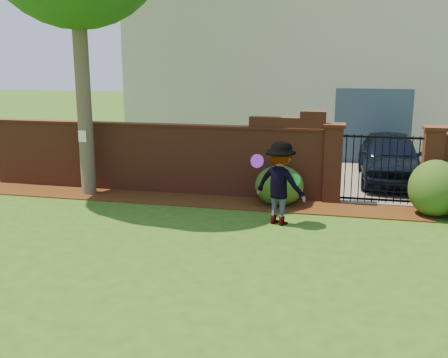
% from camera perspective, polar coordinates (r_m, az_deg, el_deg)
% --- Properties ---
extents(ground, '(80.00, 80.00, 0.01)m').
position_cam_1_polar(ground, '(9.51, -4.03, -7.98)').
color(ground, '#2B5515').
rests_on(ground, ground).
extents(mulch_bed, '(11.10, 1.08, 0.03)m').
position_cam_1_polar(mulch_bed, '(12.80, -3.79, -2.28)').
color(mulch_bed, '#391E0A').
rests_on(mulch_bed, ground).
extents(brick_wall, '(8.70, 0.31, 2.16)m').
position_cam_1_polar(brick_wall, '(13.54, -7.35, 2.45)').
color(brick_wall, maroon).
rests_on(brick_wall, ground).
extents(pillar_left, '(0.50, 0.50, 1.88)m').
position_cam_1_polar(pillar_left, '(12.72, 11.65, 1.73)').
color(pillar_left, maroon).
rests_on(pillar_left, ground).
extents(pillar_right, '(0.50, 0.50, 1.88)m').
position_cam_1_polar(pillar_right, '(12.88, 21.48, 1.21)').
color(pillar_right, maroon).
rests_on(pillar_right, ground).
extents(iron_gate, '(1.78, 0.03, 1.60)m').
position_cam_1_polar(iron_gate, '(12.77, 16.56, 1.02)').
color(iron_gate, black).
rests_on(iron_gate, ground).
extents(driveway, '(3.20, 8.00, 0.01)m').
position_cam_1_polar(driveway, '(16.85, 15.59, 0.99)').
color(driveway, slate).
rests_on(driveway, ground).
extents(house, '(12.40, 6.40, 6.30)m').
position_cam_1_polar(house, '(20.54, 8.55, 12.31)').
color(house, beige).
rests_on(house, ground).
extents(car, '(1.65, 4.03, 1.37)m').
position_cam_1_polar(car, '(15.08, 17.51, 2.10)').
color(car, black).
rests_on(car, ground).
extents(paper_notice, '(0.20, 0.01, 0.28)m').
position_cam_1_polar(paper_notice, '(13.38, -15.03, 4.47)').
color(paper_notice, white).
rests_on(paper_notice, tree).
extents(shrub_left, '(1.14, 1.14, 0.93)m').
position_cam_1_polar(shrub_left, '(12.40, 5.98, -0.70)').
color(shrub_left, '#1D4715').
rests_on(shrub_left, ground).
extents(shrub_middle, '(1.13, 1.13, 1.24)m').
position_cam_1_polar(shrub_middle, '(12.31, 21.78, -0.93)').
color(shrub_middle, '#1D4715').
rests_on(shrub_middle, ground).
extents(man, '(1.27, 1.01, 1.72)m').
position_cam_1_polar(man, '(10.88, 5.97, -0.51)').
color(man, gray).
rests_on(man, ground).
extents(frisbee_purple, '(0.29, 0.14, 0.28)m').
position_cam_1_polar(frisbee_purple, '(10.82, 3.60, 1.95)').
color(frisbee_purple, purple).
rests_on(frisbee_purple, man).
extents(frisbee_green, '(0.27, 0.13, 0.26)m').
position_cam_1_polar(frisbee_green, '(10.70, 7.57, -0.13)').
color(frisbee_green, green).
rests_on(frisbee_green, man).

